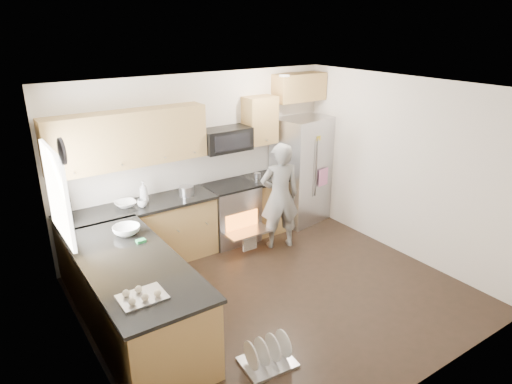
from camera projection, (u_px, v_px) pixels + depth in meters
ground at (277, 295)px, 5.85m from camera, size 4.50×4.50×0.00m
room_shell at (276, 171)px, 5.25m from camera, size 4.54×4.04×2.62m
back_cabinet_run at (172, 194)px, 6.55m from camera, size 4.45×0.64×2.50m
peninsula at (135, 298)px, 4.96m from camera, size 0.96×2.36×1.03m
stove_range at (231, 200)px, 7.11m from camera, size 0.76×0.97×1.79m
refrigerator at (301, 170)px, 7.78m from camera, size 0.99×0.83×1.81m
person at (280, 196)px, 6.85m from camera, size 0.70×0.57×1.65m
dish_rack at (268, 357)px, 4.65m from camera, size 0.57×0.47×0.33m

